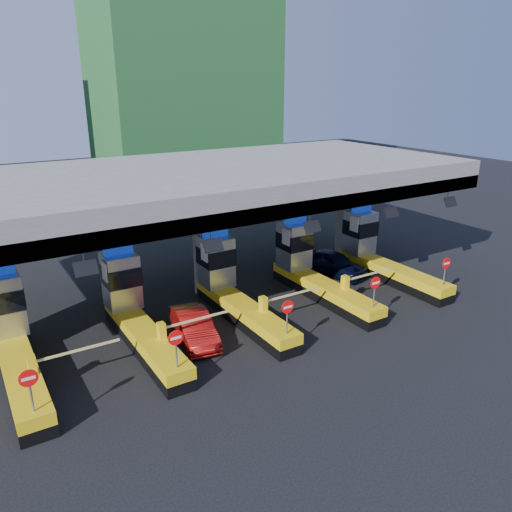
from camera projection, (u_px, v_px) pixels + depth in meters
ground at (234, 314)px, 25.14m from camera, size 120.00×120.00×0.00m
toll_canopy at (204, 184)px, 25.41m from camera, size 28.00×12.09×7.00m
toll_lane_far_left at (12, 338)px, 19.92m from camera, size 4.43×8.00×4.16m
toll_lane_left at (133, 310)px, 22.41m from camera, size 4.43×8.00×4.16m
toll_lane_center at (231, 287)px, 24.90m from camera, size 4.43×8.00×4.16m
toll_lane_right at (310, 268)px, 27.39m from camera, size 4.43×8.00×4.16m
toll_lane_far_right at (376, 253)px, 29.88m from camera, size 4.43×8.00×4.16m
bg_building_scaffold at (182, 52)px, 52.15m from camera, size 18.00×12.00×28.00m
van at (333, 263)px, 30.07m from camera, size 2.69×4.62×1.48m
red_car at (194, 327)px, 22.41m from camera, size 2.08×4.22×1.33m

